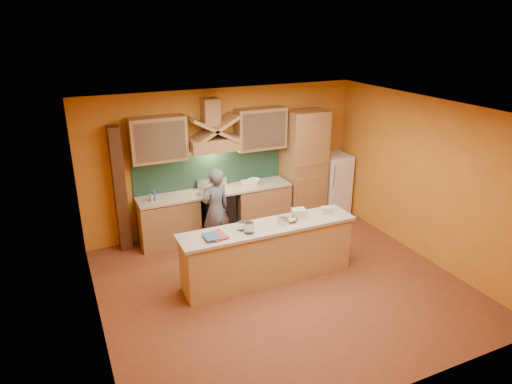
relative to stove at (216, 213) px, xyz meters
name	(u,v)px	position (x,y,z in m)	size (l,w,h in m)	color
floor	(282,285)	(0.30, -2.20, -0.45)	(5.50, 5.00, 0.01)	brown
ceiling	(286,111)	(0.30, -2.20, 2.35)	(5.50, 5.00, 0.01)	white
wall_back	(224,160)	(0.30, 0.30, 0.95)	(5.50, 0.02, 2.80)	orange
wall_front	(397,289)	(0.30, -4.70, 0.95)	(5.50, 0.02, 2.80)	orange
wall_left	(90,239)	(-2.45, -2.20, 0.95)	(0.02, 5.00, 2.80)	orange
wall_right	(425,179)	(3.05, -2.20, 0.95)	(0.02, 5.00, 2.80)	orange
base_cabinet_left	(169,222)	(-0.95, 0.00, -0.02)	(1.10, 0.60, 0.86)	#A3754A
base_cabinet_right	(261,206)	(0.95, 0.00, -0.02)	(1.10, 0.60, 0.86)	#A3754A
counter_top	(216,191)	(0.00, 0.00, 0.45)	(3.00, 0.62, 0.04)	#B3AA97
stove	(216,213)	(0.00, 0.00, 0.00)	(0.60, 0.58, 0.90)	black
backsplash	(210,170)	(0.00, 0.28, 0.80)	(3.00, 0.03, 0.70)	#19382C
range_hood	(213,144)	(0.00, 0.05, 1.37)	(0.92, 0.50, 0.24)	#A3754A
hood_chimney	(210,112)	(0.00, 0.15, 1.95)	(0.30, 0.30, 0.50)	#A3754A
upper_cabinet_left	(158,139)	(-1.00, 0.12, 1.55)	(1.00, 0.35, 0.80)	#A3754A
upper_cabinet_right	(260,129)	(1.00, 0.12, 1.55)	(1.00, 0.35, 0.80)	#A3754A
pantry_column	(305,166)	(1.95, 0.00, 0.70)	(0.80, 0.60, 2.30)	#A3754A
fridge	(334,184)	(2.70, 0.00, 0.20)	(0.58, 0.60, 1.30)	white
trim_column_left	(120,190)	(-1.75, 0.15, 0.70)	(0.20, 0.30, 2.30)	#472816
island_body	(268,254)	(0.20, -1.90, -0.01)	(2.80, 0.55, 0.88)	tan
island_top	(268,227)	(0.20, -1.90, 0.47)	(2.90, 0.62, 0.05)	#B3AA97
person	(216,210)	(-0.21, -0.57, 0.32)	(0.56, 0.37, 1.55)	slate
pot_large	(206,191)	(-0.23, -0.10, 0.53)	(0.26, 0.26, 0.16)	silver
pot_small	(216,186)	(0.04, 0.07, 0.52)	(0.20, 0.20, 0.15)	silver
soap_bottle_a	(152,195)	(-1.22, -0.02, 0.57)	(0.09, 0.09, 0.19)	silver
soap_bottle_b	(154,194)	(-1.19, -0.03, 0.59)	(0.09, 0.09, 0.24)	#324D8B
bowl_back	(254,181)	(0.84, 0.07, 0.51)	(0.25, 0.25, 0.08)	white
dish_rack	(249,183)	(0.68, -0.03, 0.52)	(0.27, 0.22, 0.10)	white
book_lower	(210,238)	(-0.79, -1.95, 0.51)	(0.24, 0.33, 0.03)	#AC3D3E
book_upper	(204,238)	(-0.88, -1.96, 0.53)	(0.21, 0.29, 0.02)	#3D5786
jar_large	(249,228)	(-0.19, -2.01, 0.58)	(0.15, 0.15, 0.17)	silver
jar_small	(241,226)	(-0.25, -1.87, 0.56)	(0.11, 0.11, 0.13)	white
kitchen_scale	(284,222)	(0.44, -1.97, 0.54)	(0.11, 0.11, 0.09)	white
mixing_bowl	(288,220)	(0.55, -1.90, 0.53)	(0.30, 0.30, 0.07)	silver
cloth	(292,226)	(0.53, -2.08, 0.50)	(0.22, 0.16, 0.01)	beige
grocery_bag_a	(299,213)	(0.80, -1.80, 0.56)	(0.22, 0.17, 0.14)	beige
grocery_bag_b	(326,210)	(1.31, -1.84, 0.54)	(0.16, 0.13, 0.10)	beige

